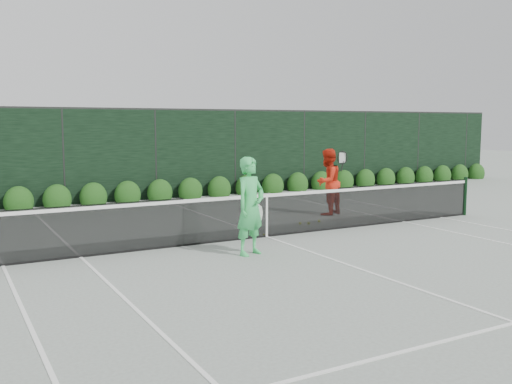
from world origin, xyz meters
TOP-DOWN VIEW (x-y plane):
  - ground at (0.00, 0.00)m, footprint 80.00×80.00m
  - tennis_net at (-0.02, 0.00)m, footprint 12.90×0.10m
  - player_woman at (-1.14, -1.35)m, footprint 0.82×0.68m
  - player_man at (3.08, 1.92)m, footprint 1.10×0.99m
  - court_lines at (0.00, 0.00)m, footprint 11.03×23.83m
  - windscreen_fence at (0.00, -2.71)m, footprint 32.00×21.07m
  - hedge_row at (-0.00, 7.15)m, footprint 31.66×0.65m
  - tennis_balls at (1.35, 0.72)m, footprint 2.25×1.00m

SIDE VIEW (x-z plane):
  - ground at x=0.00m, z-range 0.00..0.00m
  - court_lines at x=0.00m, z-range 0.00..0.01m
  - tennis_balls at x=1.35m, z-range 0.00..0.07m
  - hedge_row at x=0.00m, z-range -0.23..0.70m
  - tennis_net at x=-0.02m, z-range 0.00..1.07m
  - player_man at x=3.08m, z-range 0.00..1.85m
  - player_woman at x=-1.14m, z-range 0.00..1.91m
  - windscreen_fence at x=0.00m, z-range -0.02..3.04m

